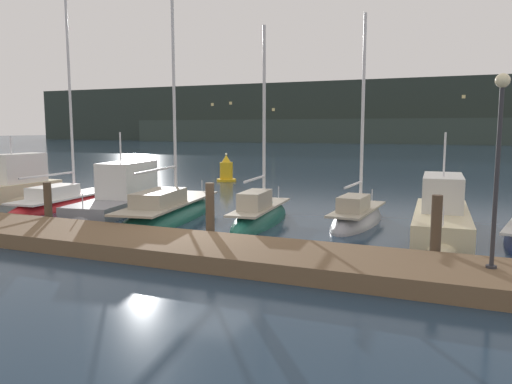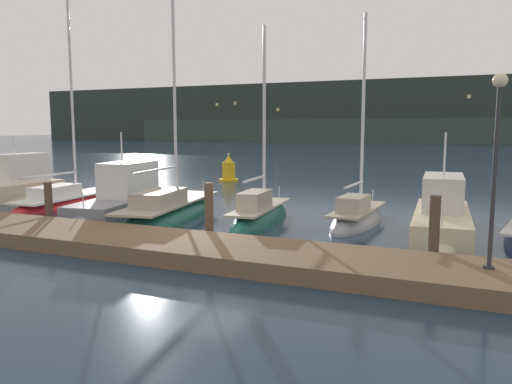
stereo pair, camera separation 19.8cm
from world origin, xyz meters
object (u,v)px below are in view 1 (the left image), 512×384
motorboat_berth_1 (14,192)px  channel_buoy (226,171)px  sailboat_berth_5 (260,220)px  motorboat_berth_3 (122,202)px  motorboat_berth_7 (441,222)px  sailboat_berth_2 (66,204)px  dock_lamppost (499,141)px  sailboat_berth_6 (357,221)px  sailboat_berth_4 (169,216)px

motorboat_berth_1 → channel_buoy: motorboat_berth_1 is taller
sailboat_berth_5 → channel_buoy: 15.55m
motorboat_berth_3 → motorboat_berth_7: motorboat_berth_7 is taller
motorboat_berth_1 → sailboat_berth_5: sailboat_berth_5 is taller
motorboat_berth_1 → sailboat_berth_2: (3.78, -0.41, -0.30)m
motorboat_berth_3 → sailboat_berth_5: size_ratio=0.87×
motorboat_berth_7 → dock_lamppost: dock_lamppost is taller
sailboat_berth_2 → dock_lamppost: size_ratio=2.37×
sailboat_berth_6 → motorboat_berth_7: 3.05m
sailboat_berth_4 → dock_lamppost: 12.86m
motorboat_berth_3 → sailboat_berth_6: bearing=5.0°
motorboat_berth_7 → sailboat_berth_5: bearing=-170.2°
sailboat_berth_2 → dock_lamppost: sailboat_berth_2 is taller
sailboat_berth_6 → motorboat_berth_1: bearing=-178.3°
channel_buoy → dock_lamppost: (15.79, -18.41, 2.63)m
sailboat_berth_4 → motorboat_berth_3: bearing=162.3°
motorboat_berth_1 → motorboat_berth_7: motorboat_berth_7 is taller
motorboat_berth_1 → motorboat_berth_3: 7.03m
sailboat_berth_6 → sailboat_berth_5: bearing=-158.0°
motorboat_berth_1 → channel_buoy: 13.76m
sailboat_berth_4 → motorboat_berth_7: 10.37m
motorboat_berth_1 → sailboat_berth_6: size_ratio=0.68×
sailboat_berth_2 → motorboat_berth_7: sailboat_berth_2 is taller
motorboat_berth_1 → motorboat_berth_7: size_ratio=0.82×
motorboat_berth_1 → motorboat_berth_7: bearing=0.7°
motorboat_berth_1 → sailboat_berth_6: (17.28, 0.51, -0.30)m
sailboat_berth_6 → motorboat_berth_7: bearing=-5.1°
motorboat_berth_3 → motorboat_berth_7: 13.31m
sailboat_berth_6 → dock_lamppost: (4.37, -6.47, 3.23)m
channel_buoy → dock_lamppost: bearing=-49.4°
channel_buoy → sailboat_berth_2: bearing=-99.2°
motorboat_berth_1 → sailboat_berth_2: sailboat_berth_2 is taller
sailboat_berth_2 → dock_lamppost: 18.98m
sailboat_berth_6 → dock_lamppost: 8.45m
sailboat_berth_2 → motorboat_berth_7: 16.54m
motorboat_berth_7 → motorboat_berth_3: bearing=-177.3°
motorboat_berth_7 → channel_buoy: 18.92m
motorboat_berth_1 → motorboat_berth_3: bearing=-3.1°
motorboat_berth_1 → dock_lamppost: size_ratio=1.33×
motorboat_berth_3 → sailboat_berth_6: (10.26, 0.90, -0.24)m
motorboat_berth_1 → dock_lamppost: bearing=-15.4°
motorboat_berth_7 → dock_lamppost: size_ratio=1.61×
motorboat_berth_1 → channel_buoy: size_ratio=2.99×
dock_lamppost → channel_buoy: bearing=130.6°
sailboat_berth_4 → sailboat_berth_6: 7.44m
sailboat_berth_6 → dock_lamppost: sailboat_berth_6 is taller
motorboat_berth_3 → channel_buoy: motorboat_berth_3 is taller
motorboat_berth_7 → dock_lamppost: 7.02m
motorboat_berth_1 → sailboat_berth_5: (13.83, -0.88, -0.29)m
dock_lamppost → sailboat_berth_4: bearing=158.4°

